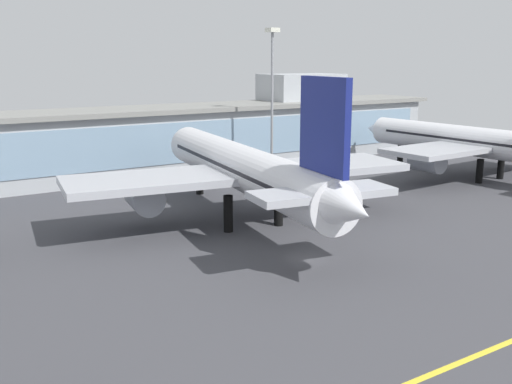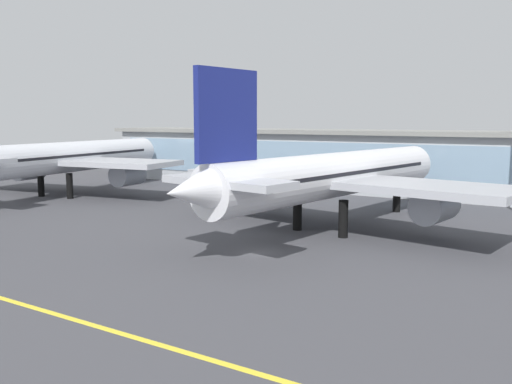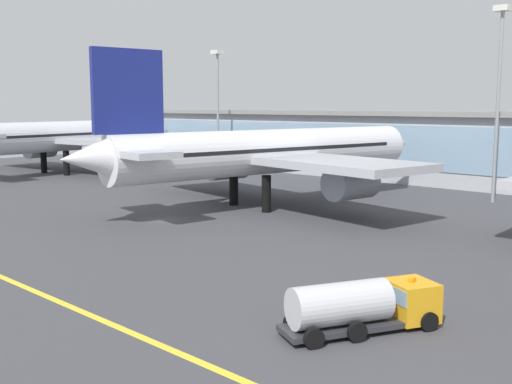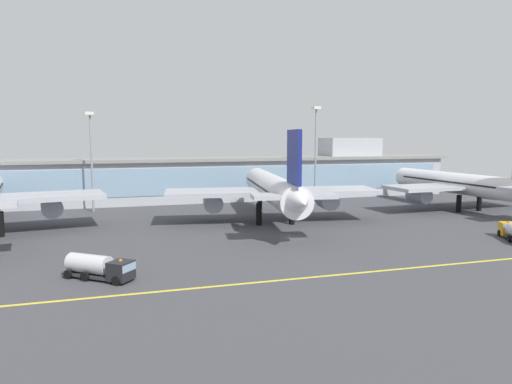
% 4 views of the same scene
% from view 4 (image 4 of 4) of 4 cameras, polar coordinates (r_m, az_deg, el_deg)
% --- Properties ---
extents(ground_plane, '(181.85, 181.85, 0.00)m').
position_cam_4_polar(ground_plane, '(80.08, 4.25, -5.53)').
color(ground_plane, '#424247').
extents(taxiway_centreline_stripe, '(145.48, 0.50, 0.01)m').
position_cam_4_polar(taxiway_centreline_stripe, '(60.72, 11.88, -9.61)').
color(taxiway_centreline_stripe, yellow).
rests_on(taxiway_centreline_stripe, ground).
extents(terminal_building, '(132.89, 14.00, 16.67)m').
position_cam_4_polar(terminal_building, '(127.92, -3.17, 1.85)').
color(terminal_building, '#ADB2B7').
rests_on(terminal_building, ground).
extents(airliner_near_right, '(43.23, 52.39, 18.07)m').
position_cam_4_polar(airliner_near_right, '(93.53, 2.04, 0.34)').
color(airliner_near_right, black).
rests_on(airliner_near_right, ground).
extents(airliner_far_right, '(36.41, 49.81, 16.44)m').
position_cam_4_polar(airliner_far_right, '(119.40, 23.52, 0.87)').
color(airliner_far_right, black).
rests_on(airliner_far_right, ground).
extents(service_truck_far, '(8.58, 7.55, 2.90)m').
position_cam_4_polar(service_truck_far, '(59.58, -18.33, -8.63)').
color(service_truck_far, black).
rests_on(service_truck_far, ground).
extents(apron_light_mast_west, '(1.80, 1.80, 24.54)m').
position_cam_4_polar(apron_light_mast_west, '(120.25, 7.25, 6.16)').
color(apron_light_mast_west, gray).
rests_on(apron_light_mast_west, ground).
extents(apron_light_mast_centre, '(1.80, 1.80, 22.49)m').
position_cam_4_polar(apron_light_mast_centre, '(111.93, -19.36, 5.23)').
color(apron_light_mast_centre, gray).
rests_on(apron_light_mast_centre, ground).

